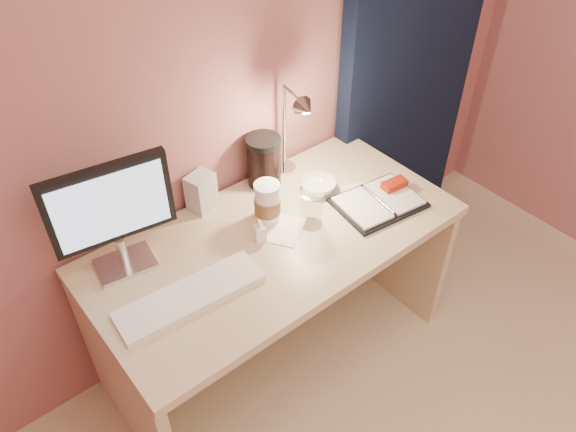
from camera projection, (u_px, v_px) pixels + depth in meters
room at (401, 36)px, 2.45m from camera, size 3.50×3.50×3.50m
desk at (265, 267)px, 2.27m from camera, size 1.40×0.70×0.73m
monitor at (111, 209)px, 1.80m from camera, size 0.40×0.17×0.43m
keyboard at (190, 296)px, 1.85m from camera, size 0.51×0.18×0.02m
planner at (380, 200)px, 2.22m from camera, size 0.36×0.29×0.05m
paper_a at (279, 228)px, 2.11m from camera, size 0.24×0.24×0.00m
paper_b at (363, 193)px, 2.27m from camera, size 0.18×0.18×0.00m
coffee_cup at (267, 203)px, 2.11m from camera, size 0.10×0.10×0.16m
clear_cup at (312, 209)px, 2.08m from camera, size 0.09×0.09×0.15m
bowl at (318, 186)px, 2.27m from camera, size 0.19×0.19×0.05m
lotion_bottle at (260, 230)px, 2.04m from camera, size 0.05×0.05×0.09m
dark_jar at (264, 163)px, 2.26m from camera, size 0.14×0.14×0.19m
product_box at (201, 192)px, 2.16m from camera, size 0.12×0.11×0.15m
desk_lamp at (305, 125)px, 2.17m from camera, size 0.13×0.26×0.42m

